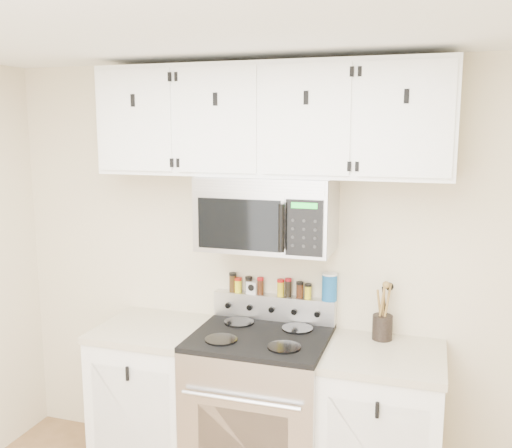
{
  "coord_description": "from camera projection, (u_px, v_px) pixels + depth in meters",
  "views": [
    {
      "loc": [
        0.91,
        -1.52,
        2.11
      ],
      "look_at": [
        -0.03,
        1.45,
        1.58
      ],
      "focal_mm": 40.0,
      "sensor_mm": 36.0,
      "label": 1
    }
  ],
  "objects": [
    {
      "name": "spice_jar_5",
      "position": [
        288.0,
        287.0,
        3.44
      ],
      "size": [
        0.04,
        0.04,
        0.11
      ],
      "color": "black",
      "rests_on": "range"
    },
    {
      "name": "spice_jar_6",
      "position": [
        300.0,
        290.0,
        3.42
      ],
      "size": [
        0.04,
        0.04,
        0.1
      ],
      "color": "#3A1B0E",
      "rests_on": "range"
    },
    {
      "name": "range",
      "position": [
        260.0,
        410.0,
        3.31
      ],
      "size": [
        0.76,
        0.65,
        1.1
      ],
      "color": "#B7B7BA",
      "rests_on": "floor"
    },
    {
      "name": "upper_cabinets",
      "position": [
        269.0,
        120.0,
        3.18
      ],
      "size": [
        2.0,
        0.35,
        0.62
      ],
      "color": "white",
      "rests_on": "back_wall"
    },
    {
      "name": "salt_canister",
      "position": [
        330.0,
        287.0,
        3.36
      ],
      "size": [
        0.09,
        0.09,
        0.17
      ],
      "color": "#165598",
      "rests_on": "range"
    },
    {
      "name": "kitchen_timer",
      "position": [
        253.0,
        287.0,
        3.51
      ],
      "size": [
        0.07,
        0.06,
        0.08
      ],
      "primitive_type": "cube",
      "rotation": [
        0.0,
        0.0,
        -0.13
      ],
      "color": "silver",
      "rests_on": "range"
    },
    {
      "name": "base_cabinet_right",
      "position": [
        381.0,
        431.0,
        3.13
      ],
      "size": [
        0.64,
        0.62,
        0.92
      ],
      "color": "white",
      "rests_on": "floor"
    },
    {
      "name": "spice_jar_4",
      "position": [
        281.0,
        288.0,
        3.45
      ],
      "size": [
        0.04,
        0.04,
        0.1
      ],
      "color": "gold",
      "rests_on": "range"
    },
    {
      "name": "back_wall",
      "position": [
        276.0,
        270.0,
        3.48
      ],
      "size": [
        3.5,
        0.01,
        2.5
      ],
      "primitive_type": "cube",
      "color": "beige",
      "rests_on": "floor"
    },
    {
      "name": "spice_jar_2",
      "position": [
        249.0,
        285.0,
        3.51
      ],
      "size": [
        0.04,
        0.04,
        0.1
      ],
      "color": "black",
      "rests_on": "range"
    },
    {
      "name": "spice_jar_0",
      "position": [
        233.0,
        282.0,
        3.54
      ],
      "size": [
        0.05,
        0.05,
        0.12
      ],
      "color": "#39240D",
      "rests_on": "range"
    },
    {
      "name": "spice_jar_1",
      "position": [
        238.0,
        285.0,
        3.54
      ],
      "size": [
        0.05,
        0.05,
        0.09
      ],
      "color": "yellow",
      "rests_on": "range"
    },
    {
      "name": "utensil_crock",
      "position": [
        382.0,
        325.0,
        3.23
      ],
      "size": [
        0.11,
        0.11,
        0.33
      ],
      "color": "black",
      "rests_on": "base_cabinet_right"
    },
    {
      "name": "microwave",
      "position": [
        267.0,
        213.0,
        3.24
      ],
      "size": [
        0.76,
        0.44,
        0.42
      ],
      "color": "#9E9EA3",
      "rests_on": "back_wall"
    },
    {
      "name": "spice_jar_7",
      "position": [
        308.0,
        291.0,
        3.4
      ],
      "size": [
        0.04,
        0.04,
        0.09
      ],
      "color": "yellow",
      "rests_on": "range"
    },
    {
      "name": "base_cabinet_left",
      "position": [
        155.0,
        396.0,
        3.54
      ],
      "size": [
        0.64,
        0.62,
        0.92
      ],
      "color": "white",
      "rests_on": "floor"
    },
    {
      "name": "spice_jar_3",
      "position": [
        260.0,
        286.0,
        3.49
      ],
      "size": [
        0.04,
        0.04,
        0.11
      ],
      "color": "#3D1E0E",
      "rests_on": "range"
    }
  ]
}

